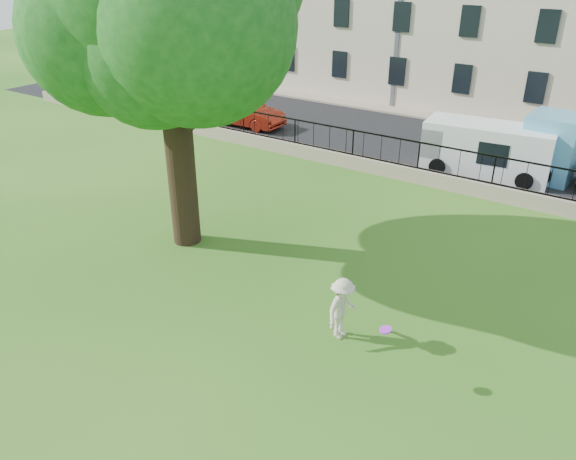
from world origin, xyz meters
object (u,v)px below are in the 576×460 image
Objects in this scene: man at (342,309)px; frisbee at (386,330)px; red_sedan at (245,112)px; white_van at (487,150)px.

man is 1.78m from frisbee.
white_van is at bearing -91.39° from red_sedan.
man reaches higher than frisbee.
red_sedan reaches higher than frisbee.
man is 18.90m from red_sedan.
frisbee is (1.50, -0.82, 0.51)m from man.
white_van reaches higher than frisbee.
man reaches higher than red_sedan.
frisbee is 14.22m from white_van.
frisbee is at bearing -87.40° from white_van.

